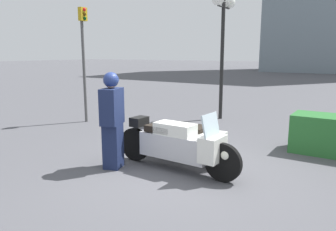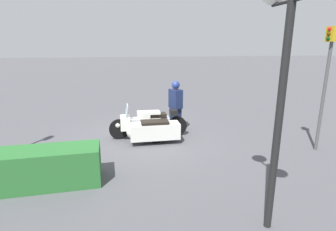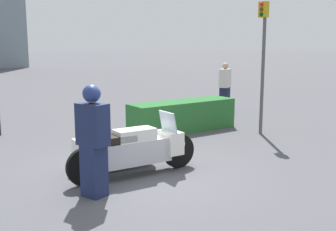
# 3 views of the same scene
# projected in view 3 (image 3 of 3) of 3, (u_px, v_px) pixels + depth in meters

# --- Properties ---
(ground_plane) EXTENTS (160.00, 160.00, 0.00)m
(ground_plane) POSITION_uv_depth(u_px,v_px,m) (140.00, 177.00, 7.91)
(ground_plane) COLOR #4C4C51
(police_motorcycle) EXTENTS (2.66, 1.24, 1.17)m
(police_motorcycle) POSITION_uv_depth(u_px,v_px,m) (128.00, 148.00, 8.18)
(police_motorcycle) COLOR black
(police_motorcycle) RESTS_ON ground
(officer_rider) EXTENTS (0.45, 0.57, 1.85)m
(officer_rider) POSITION_uv_depth(u_px,v_px,m) (93.00, 138.00, 6.77)
(officer_rider) COLOR #192347
(officer_rider) RESTS_ON ground
(hedge_bush_curbside) EXTENTS (3.18, 0.85, 0.85)m
(hedge_bush_curbside) POSITION_uv_depth(u_px,v_px,m) (183.00, 116.00, 11.85)
(hedge_bush_curbside) COLOR #28662D
(hedge_bush_curbside) RESTS_ON ground
(traffic_light_near) EXTENTS (0.23, 0.27, 3.52)m
(traffic_light_near) POSITION_uv_depth(u_px,v_px,m) (263.00, 49.00, 11.14)
(traffic_light_near) COLOR #4C4C4C
(traffic_light_near) RESTS_ON ground
(pedestrian_bystander) EXTENTS (0.57, 0.49, 1.73)m
(pedestrian_bystander) POSITION_uv_depth(u_px,v_px,m) (225.00, 87.00, 15.29)
(pedestrian_bystander) COLOR #191E38
(pedestrian_bystander) RESTS_ON ground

